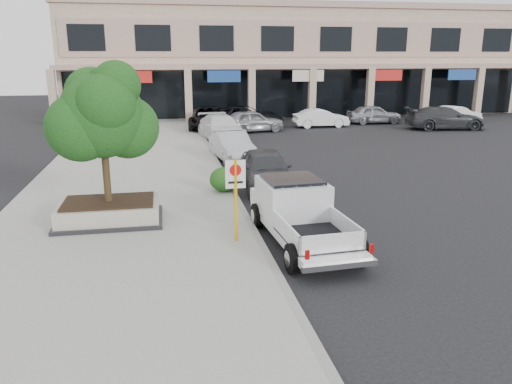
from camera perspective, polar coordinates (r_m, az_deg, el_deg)
ground at (r=14.25m, az=6.75°, el=-5.94°), size 120.00×120.00×0.00m
sidewalk at (r=19.38m, az=-14.47°, el=-0.33°), size 8.00×52.00×0.15m
curb at (r=19.49m, az=-2.82°, el=0.23°), size 0.20×52.00×0.15m
strip_mall at (r=48.12m, az=4.07°, el=14.80°), size 40.55×12.43×9.50m
planter at (r=16.12m, az=-16.40°, el=-2.15°), size 3.20×2.20×0.68m
planter_tree at (r=15.66m, az=-16.67°, el=8.35°), size 2.90×2.55×4.00m
no_parking_sign at (r=13.57m, az=-2.35°, el=0.33°), size 0.55×0.09×2.30m
hedge at (r=18.91m, az=-3.67°, el=1.45°), size 1.10×0.99×0.93m
pickup_truck at (r=13.95m, az=5.38°, el=-2.67°), size 2.34×5.52×1.70m
curb_car_a at (r=19.84m, az=1.12°, el=2.61°), size 2.06×4.66×1.56m
curb_car_b at (r=25.36m, az=-2.75°, el=5.24°), size 2.05×4.49×1.43m
curb_car_c at (r=31.52m, az=-4.00°, el=7.31°), size 2.86×5.57×1.55m
curb_car_d at (r=36.39m, az=-5.34°, el=8.42°), size 3.50×6.19×1.63m
lot_car_a at (r=34.93m, az=-0.51°, el=8.12°), size 4.82×2.84×1.54m
lot_car_b at (r=37.73m, az=7.42°, el=8.38°), size 4.10×1.48×1.34m
lot_car_c at (r=38.78m, az=20.80°, el=7.91°), size 5.79×2.93×1.61m
lot_car_d at (r=37.36m, az=-1.19°, el=8.61°), size 6.14×4.01×1.57m
lot_car_e at (r=40.52m, az=13.33°, el=8.65°), size 4.30×1.82×1.45m
lot_car_f at (r=41.93m, az=21.81°, el=8.16°), size 4.54×2.51×1.42m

